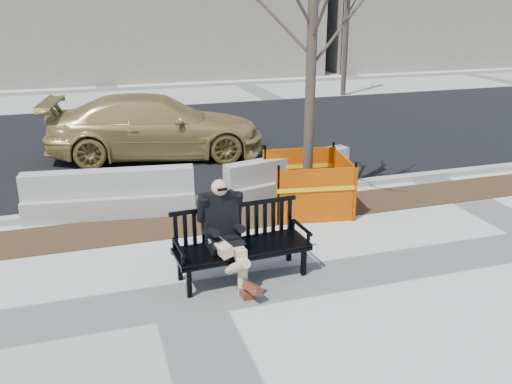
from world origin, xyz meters
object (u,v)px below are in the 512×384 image
Objects in this scene: bench at (242,277)px; jersey_barrier_left at (112,215)px; tree_fence at (306,209)px; jersey_barrier_right at (289,194)px; sedan at (158,156)px; seated_man at (224,279)px.

bench is 3.50m from jersey_barrier_left.
bench is at bearing -130.78° from tree_fence.
jersey_barrier_right is at bearing 91.46° from tree_fence.
sedan is (-2.22, 4.61, 0.00)m from tree_fence.
bench is 0.37× the size of sedan.
tree_fence reaches higher than seated_man.
sedan reaches higher than bench.
tree_fence is 1.80× the size of jersey_barrier_left.
sedan is 4.04m from jersey_barrier_left.
jersey_barrier_right is (2.20, -3.71, 0.00)m from sedan.
seated_man is 0.48× the size of jersey_barrier_left.
seated_man is 0.27× the size of tree_fence.
tree_fence is at bearing -5.13° from jersey_barrier_left.
jersey_barrier_right is at bearing -139.56° from sedan.
sedan is 4.31m from jersey_barrier_right.
tree_fence is 1.04× the size of sedan.
jersey_barrier_left is 3.60m from jersey_barrier_right.
tree_fence is at bearing -102.38° from jersey_barrier_right.
sedan is at bearing 106.84° from jersey_barrier_right.
jersey_barrier_left is at bearing 169.58° from sedan.
seated_man is 3.34m from jersey_barrier_left.
jersey_barrier_left is (-1.40, 3.04, 0.00)m from seated_man.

